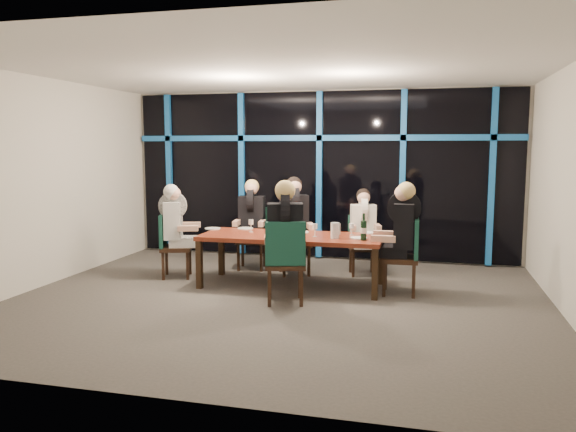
{
  "coord_description": "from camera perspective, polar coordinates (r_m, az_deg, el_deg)",
  "views": [
    {
      "loc": [
        1.89,
        -6.92,
        2.02
      ],
      "look_at": [
        0.0,
        0.6,
        1.05
      ],
      "focal_mm": 35.0,
      "sensor_mm": 36.0,
      "label": 1
    }
  ],
  "objects": [
    {
      "name": "room",
      "position": [
        7.17,
        -1.18,
        7.17
      ],
      "size": [
        7.04,
        7.0,
        3.02
      ],
      "color": "#504B46",
      "rests_on": "ground"
    },
    {
      "name": "wine_glass_b",
      "position": [
        8.13,
        0.69,
        -0.97
      ],
      "size": [
        0.07,
        0.07,
        0.17
      ],
      "color": "silver",
      "rests_on": "dining_table"
    },
    {
      "name": "plate_far_mid",
      "position": [
        8.27,
        1.28,
        -1.66
      ],
      "size": [
        0.24,
        0.24,
        0.01
      ],
      "primitive_type": "cylinder",
      "color": "white",
      "rests_on": "dining_table"
    },
    {
      "name": "diner_far_mid",
      "position": [
        8.78,
        0.66,
        0.47
      ],
      "size": [
        0.65,
        0.72,
        1.02
      ],
      "rotation": [
        0.0,
        0.0,
        0.39
      ],
      "color": "black",
      "rests_on": "ground"
    },
    {
      "name": "chair_far_mid",
      "position": [
        8.93,
        0.57,
        -2.11
      ],
      "size": [
        0.64,
        0.64,
        1.05
      ],
      "rotation": [
        0.0,
        0.0,
        0.39
      ],
      "color": "black",
      "rests_on": "ground"
    },
    {
      "name": "plate_far_right",
      "position": [
        8.3,
        8.22,
        -1.69
      ],
      "size": [
        0.24,
        0.24,
        0.01
      ],
      "primitive_type": "cylinder",
      "color": "white",
      "rests_on": "dining_table"
    },
    {
      "name": "wine_glass_d",
      "position": [
        8.34,
        -3.78,
        -0.7
      ],
      "size": [
        0.07,
        0.07,
        0.19
      ],
      "color": "silver",
      "rests_on": "dining_table"
    },
    {
      "name": "tea_light",
      "position": [
        7.9,
        -0.64,
        -2.01
      ],
      "size": [
        0.05,
        0.05,
        0.03
      ],
      "primitive_type": "cylinder",
      "color": "#FFA14C",
      "rests_on": "dining_table"
    },
    {
      "name": "window_wall",
      "position": [
        10.04,
        3.31,
        4.44
      ],
      "size": [
        6.86,
        0.43,
        2.94
      ],
      "color": "black",
      "rests_on": "ground"
    },
    {
      "name": "diner_near_mid",
      "position": [
        7.17,
        -0.3,
        -0.77
      ],
      "size": [
        0.63,
        0.73,
        1.06
      ],
      "rotation": [
        0.0,
        0.0,
        3.41
      ],
      "color": "black",
      "rests_on": "ground"
    },
    {
      "name": "dining_table",
      "position": [
        8.06,
        0.35,
        -2.43
      ],
      "size": [
        2.6,
        1.0,
        0.75
      ],
      "color": "maroon",
      "rests_on": "ground"
    },
    {
      "name": "wine_glass_e",
      "position": [
        8.08,
        6.5,
        -1.07
      ],
      "size": [
        0.07,
        0.07,
        0.17
      ],
      "color": "silver",
      "rests_on": "dining_table"
    },
    {
      "name": "water_pitcher",
      "position": [
        7.77,
        4.81,
        -1.47
      ],
      "size": [
        0.14,
        0.12,
        0.22
      ],
      "rotation": [
        0.0,
        0.0,
        -0.28
      ],
      "color": "silver",
      "rests_on": "dining_table"
    },
    {
      "name": "plate_end_right",
      "position": [
        7.81,
        7.21,
        -2.22
      ],
      "size": [
        0.24,
        0.24,
        0.01
      ],
      "primitive_type": "cylinder",
      "color": "white",
      "rests_on": "dining_table"
    },
    {
      "name": "chair_far_left",
      "position": [
        9.33,
        -3.63,
        -1.87
      ],
      "size": [
        0.53,
        0.53,
        1.01
      ],
      "rotation": [
        0.0,
        0.0,
        0.14
      ],
      "color": "black",
      "rests_on": "ground"
    },
    {
      "name": "wine_bottle",
      "position": [
        7.66,
        7.69,
        -1.41
      ],
      "size": [
        0.08,
        0.08,
        0.37
      ],
      "rotation": [
        0.0,
        0.0,
        -0.4
      ],
      "color": "black",
      "rests_on": "dining_table"
    },
    {
      "name": "chair_near_mid",
      "position": [
        7.15,
        -0.29,
        -4.28
      ],
      "size": [
        0.62,
        0.62,
        1.09
      ],
      "rotation": [
        0.0,
        0.0,
        3.41
      ],
      "color": "black",
      "rests_on": "ground"
    },
    {
      "name": "wine_glass_a",
      "position": [
        8.02,
        -1.23,
        -0.98
      ],
      "size": [
        0.07,
        0.07,
        0.19
      ],
      "color": "silver",
      "rests_on": "dining_table"
    },
    {
      "name": "plate_end_left",
      "position": [
        8.7,
        -7.41,
        -1.27
      ],
      "size": [
        0.24,
        0.24,
        0.01
      ],
      "primitive_type": "cylinder",
      "color": "white",
      "rests_on": "dining_table"
    },
    {
      "name": "diner_end_left",
      "position": [
        8.75,
        -11.36,
        -0.1
      ],
      "size": [
        0.67,
        0.58,
        0.96
      ],
      "rotation": [
        0.0,
        0.0,
        1.89
      ],
      "color": "black",
      "rests_on": "ground"
    },
    {
      "name": "diner_far_right",
      "position": [
        8.83,
        7.67,
        -0.31
      ],
      "size": [
        0.53,
        0.63,
        0.9
      ],
      "rotation": [
        0.0,
        0.0,
        0.26
      ],
      "color": "silver",
      "rests_on": "ground"
    },
    {
      "name": "plate_far_left",
      "position": [
        8.67,
        -4.35,
        -1.26
      ],
      "size": [
        0.24,
        0.24,
        0.01
      ],
      "primitive_type": "cylinder",
      "color": "white",
      "rests_on": "dining_table"
    },
    {
      "name": "wine_glass_c",
      "position": [
        7.89,
        2.75,
        -1.15
      ],
      "size": [
        0.07,
        0.07,
        0.18
      ],
      "color": "silver",
      "rests_on": "dining_table"
    },
    {
      "name": "chair_end_right",
      "position": [
        7.81,
        11.98,
        -3.61
      ],
      "size": [
        0.5,
        0.5,
        1.05
      ],
      "rotation": [
        0.0,
        0.0,
        4.74
      ],
      "color": "black",
      "rests_on": "ground"
    },
    {
      "name": "diner_end_right",
      "position": [
        7.74,
        11.4,
        -0.57
      ],
      "size": [
        0.66,
        0.53,
        1.02
      ],
      "rotation": [
        0.0,
        0.0,
        4.74
      ],
      "color": "black",
      "rests_on": "ground"
    },
    {
      "name": "diner_far_left",
      "position": [
        9.2,
        -3.73,
        0.5
      ],
      "size": [
        0.54,
        0.66,
        0.98
      ],
      "rotation": [
        0.0,
        0.0,
        0.14
      ],
      "color": "black",
      "rests_on": "ground"
    },
    {
      "name": "chair_end_left",
      "position": [
        8.82,
        -11.84,
        -2.62
      ],
      "size": [
        0.58,
        0.58,
        0.98
      ],
      "rotation": [
        0.0,
        0.0,
        1.89
      ],
      "color": "black",
      "rests_on": "ground"
    },
    {
      "name": "plate_near_mid",
      "position": [
        7.76,
        -0.37,
        -2.22
      ],
      "size": [
        0.24,
        0.24,
        0.01
      ],
      "primitive_type": "cylinder",
      "color": "white",
      "rests_on": "dining_table"
    },
    {
      "name": "chair_far_right",
      "position": [
        8.96,
        7.56,
        -2.58
      ],
      "size": [
        0.53,
        0.53,
        0.93
      ],
      "rotation": [
        0.0,
        0.0,
        0.26
      ],
      "color": "black",
      "rests_on": "ground"
    }
  ]
}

